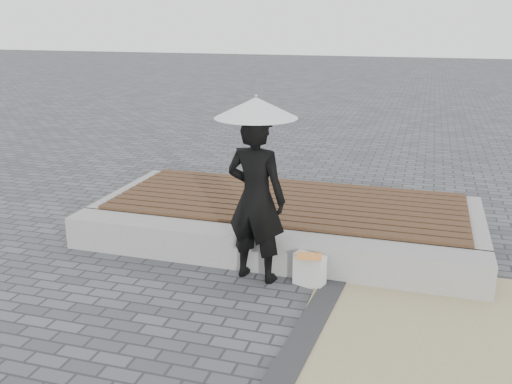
{
  "coord_description": "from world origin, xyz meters",
  "views": [
    {
      "loc": [
        1.69,
        -4.25,
        2.78
      ],
      "look_at": [
        0.01,
        1.27,
        1.0
      ],
      "focal_mm": 39.72,
      "sensor_mm": 36.0,
      "label": 1
    }
  ],
  "objects_px": {
    "seating_ledge": "(263,250)",
    "canvas_tote": "(310,270)",
    "woman": "(256,199)",
    "parasol": "(256,108)",
    "handbag": "(254,225)"
  },
  "relations": [
    {
      "from": "woman",
      "to": "canvas_tote",
      "type": "relative_size",
      "value": 5.16
    },
    {
      "from": "woman",
      "to": "handbag",
      "type": "xyz_separation_m",
      "value": [
        -0.09,
        0.23,
        -0.39
      ]
    },
    {
      "from": "seating_ledge",
      "to": "parasol",
      "type": "bearing_deg",
      "value": -87.69
    },
    {
      "from": "parasol",
      "to": "handbag",
      "type": "relative_size",
      "value": 3.0
    },
    {
      "from": "seating_ledge",
      "to": "canvas_tote",
      "type": "xyz_separation_m",
      "value": [
        0.62,
        -0.35,
        -0.02
      ]
    },
    {
      "from": "woman",
      "to": "parasol",
      "type": "relative_size",
      "value": 1.67
    },
    {
      "from": "parasol",
      "to": "woman",
      "type": "bearing_deg",
      "value": 0.0
    },
    {
      "from": "seating_ledge",
      "to": "canvas_tote",
      "type": "height_order",
      "value": "seating_ledge"
    },
    {
      "from": "seating_ledge",
      "to": "canvas_tote",
      "type": "distance_m",
      "value": 0.71
    },
    {
      "from": "seating_ledge",
      "to": "parasol",
      "type": "xyz_separation_m",
      "value": [
        0.01,
        -0.33,
        1.7
      ]
    },
    {
      "from": "parasol",
      "to": "canvas_tote",
      "type": "height_order",
      "value": "parasol"
    },
    {
      "from": "parasol",
      "to": "handbag",
      "type": "height_order",
      "value": "parasol"
    },
    {
      "from": "seating_ledge",
      "to": "canvas_tote",
      "type": "relative_size",
      "value": 13.96
    },
    {
      "from": "parasol",
      "to": "handbag",
      "type": "xyz_separation_m",
      "value": [
        -0.09,
        0.23,
        -1.37
      ]
    },
    {
      "from": "handbag",
      "to": "woman",
      "type": "bearing_deg",
      "value": -88.62
    }
  ]
}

